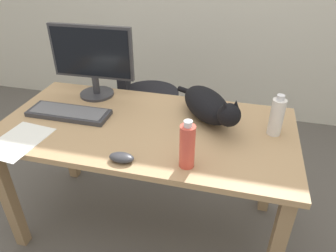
{
  "coord_description": "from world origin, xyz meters",
  "views": [
    {
      "loc": [
        0.44,
        -1.29,
        1.57
      ],
      "look_at": [
        0.13,
        -0.07,
        0.79
      ],
      "focal_mm": 33.56,
      "sensor_mm": 36.0,
      "label": 1
    }
  ],
  "objects_px": {
    "office_chair": "(144,107)",
    "spray_bottle": "(277,116)",
    "cat": "(209,105)",
    "monitor": "(92,59)",
    "water_bottle": "(187,146)",
    "computer_mouse": "(122,158)",
    "keyboard": "(69,113)"
  },
  "relations": [
    {
      "from": "water_bottle",
      "to": "spray_bottle",
      "type": "relative_size",
      "value": 1.05
    },
    {
      "from": "keyboard",
      "to": "water_bottle",
      "type": "height_order",
      "value": "water_bottle"
    },
    {
      "from": "office_chair",
      "to": "spray_bottle",
      "type": "relative_size",
      "value": 4.48
    },
    {
      "from": "spray_bottle",
      "to": "monitor",
      "type": "bearing_deg",
      "value": 169.97
    },
    {
      "from": "water_bottle",
      "to": "computer_mouse",
      "type": "bearing_deg",
      "value": -171.96
    },
    {
      "from": "cat",
      "to": "office_chair",
      "type": "bearing_deg",
      "value": 132.42
    },
    {
      "from": "office_chair",
      "to": "cat",
      "type": "relative_size",
      "value": 1.82
    },
    {
      "from": "monitor",
      "to": "spray_bottle",
      "type": "bearing_deg",
      "value": -10.03
    },
    {
      "from": "office_chair",
      "to": "keyboard",
      "type": "bearing_deg",
      "value": -101.92
    },
    {
      "from": "office_chair",
      "to": "monitor",
      "type": "distance_m",
      "value": 0.75
    },
    {
      "from": "monitor",
      "to": "computer_mouse",
      "type": "bearing_deg",
      "value": -56.1
    },
    {
      "from": "office_chair",
      "to": "monitor",
      "type": "relative_size",
      "value": 1.94
    },
    {
      "from": "keyboard",
      "to": "spray_bottle",
      "type": "relative_size",
      "value": 2.12
    },
    {
      "from": "monitor",
      "to": "spray_bottle",
      "type": "xyz_separation_m",
      "value": [
        1.02,
        -0.18,
        -0.13
      ]
    },
    {
      "from": "cat",
      "to": "water_bottle",
      "type": "bearing_deg",
      "value": -94.51
    },
    {
      "from": "office_chair",
      "to": "computer_mouse",
      "type": "height_order",
      "value": "office_chair"
    },
    {
      "from": "cat",
      "to": "water_bottle",
      "type": "height_order",
      "value": "water_bottle"
    },
    {
      "from": "water_bottle",
      "to": "spray_bottle",
      "type": "distance_m",
      "value": 0.5
    },
    {
      "from": "office_chair",
      "to": "spray_bottle",
      "type": "height_order",
      "value": "spray_bottle"
    },
    {
      "from": "office_chair",
      "to": "keyboard",
      "type": "relative_size",
      "value": 2.11
    },
    {
      "from": "cat",
      "to": "spray_bottle",
      "type": "distance_m",
      "value": 0.34
    },
    {
      "from": "water_bottle",
      "to": "cat",
      "type": "bearing_deg",
      "value": 85.49
    },
    {
      "from": "keyboard",
      "to": "computer_mouse",
      "type": "bearing_deg",
      "value": -35.56
    },
    {
      "from": "cat",
      "to": "computer_mouse",
      "type": "xyz_separation_m",
      "value": [
        -0.31,
        -0.44,
        -0.06
      ]
    },
    {
      "from": "office_chair",
      "to": "computer_mouse",
      "type": "relative_size",
      "value": 8.45
    },
    {
      "from": "keyboard",
      "to": "water_bottle",
      "type": "xyz_separation_m",
      "value": [
        0.69,
        -0.26,
        0.09
      ]
    },
    {
      "from": "keyboard",
      "to": "computer_mouse",
      "type": "xyz_separation_m",
      "value": [
        0.42,
        -0.3,
        0.0
      ]
    },
    {
      "from": "monitor",
      "to": "spray_bottle",
      "type": "relative_size",
      "value": 2.32
    },
    {
      "from": "computer_mouse",
      "to": "water_bottle",
      "type": "relative_size",
      "value": 0.5
    },
    {
      "from": "office_chair",
      "to": "water_bottle",
      "type": "distance_m",
      "value": 1.23
    },
    {
      "from": "office_chair",
      "to": "computer_mouse",
      "type": "bearing_deg",
      "value": -76.33
    },
    {
      "from": "computer_mouse",
      "to": "water_bottle",
      "type": "xyz_separation_m",
      "value": [
        0.28,
        0.04,
        0.08
      ]
    }
  ]
}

